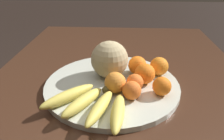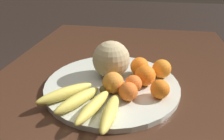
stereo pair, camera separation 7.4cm
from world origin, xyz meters
The scene contains 11 objects.
kitchen_table centered at (0.00, 0.00, 0.64)m, with size 1.57×0.99×0.73m.
fruit_bowl centered at (0.04, 0.03, 0.74)m, with size 0.47×0.47×0.02m.
melon centered at (0.09, 0.04, 0.81)m, with size 0.13×0.13×0.13m.
banana_bunch centered at (-0.11, 0.08, 0.76)m, with size 0.23×0.26×0.04m.
orange_front_left centered at (-0.02, -0.14, 0.77)m, with size 0.06×0.06×0.06m.
orange_front_right centered at (0.00, -0.05, 0.77)m, with size 0.06×0.06×0.06m.
orange_mid_center centered at (-0.02, 0.01, 0.78)m, with size 0.07×0.07×0.07m.
orange_back_left centered at (0.12, -0.06, 0.78)m, with size 0.07×0.07×0.07m.
orange_back_right centered at (0.05, -0.09, 0.78)m, with size 0.07×0.07×0.07m.
orange_top_small centered at (-0.05, -0.04, 0.77)m, with size 0.06×0.06×0.06m.
orange_side_extra centered at (0.11, -0.14, 0.78)m, with size 0.07×0.07×0.07m.
Camera 2 is at (-0.61, -0.09, 1.14)m, focal length 35.00 mm.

